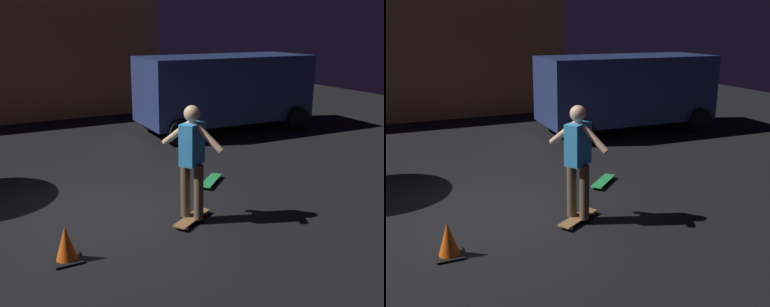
# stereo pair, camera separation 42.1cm
# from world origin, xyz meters

# --- Properties ---
(ground_plane) EXTENTS (28.00, 28.00, 0.00)m
(ground_plane) POSITION_xyz_m (0.00, 0.00, 0.00)
(ground_plane) COLOR black
(parked_van) EXTENTS (4.66, 2.31, 2.03)m
(parked_van) POSITION_xyz_m (4.66, 4.01, 1.16)
(parked_van) COLOR navy
(parked_van) RESTS_ON ground_plane
(skateboard_ridden) EXTENTS (0.76, 0.59, 0.07)m
(skateboard_ridden) POSITION_xyz_m (1.10, -0.85, 0.06)
(skateboard_ridden) COLOR olive
(skateboard_ridden) RESTS_ON ground_plane
(skateboard_spare) EXTENTS (0.71, 0.68, 0.07)m
(skateboard_spare) POSITION_xyz_m (2.17, 0.44, 0.06)
(skateboard_spare) COLOR green
(skateboard_spare) RESTS_ON ground_plane
(skater) EXTENTS (0.61, 0.87, 1.67)m
(skater) POSITION_xyz_m (1.10, -0.85, 1.04)
(skater) COLOR brown
(skater) RESTS_ON skateboard_ridden
(traffic_cone) EXTENTS (0.34, 0.34, 0.46)m
(traffic_cone) POSITION_xyz_m (-0.79, -1.13, 0.21)
(traffic_cone) COLOR black
(traffic_cone) RESTS_ON ground_plane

